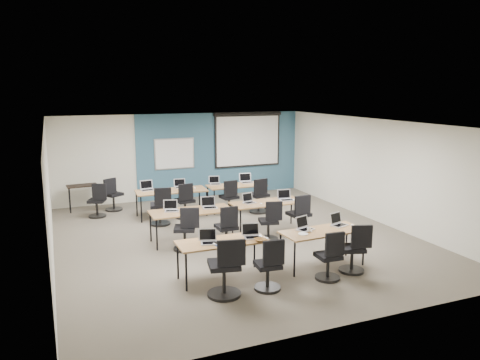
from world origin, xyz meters
name	(u,v)px	position (x,y,z in m)	size (l,w,h in m)	color
floor	(235,238)	(0.00, 0.00, 0.00)	(8.00, 9.00, 0.02)	#6B6354
ceiling	(235,123)	(0.00, 0.00, 2.70)	(8.00, 9.00, 0.02)	white
wall_back	(183,156)	(0.00, 4.50, 1.35)	(8.00, 0.04, 2.70)	beige
wall_front	(350,239)	(0.00, -4.50, 1.35)	(8.00, 0.04, 2.70)	beige
wall_left	(49,197)	(-4.00, 0.00, 1.35)	(0.04, 9.00, 2.70)	beige
wall_right	(376,171)	(4.00, 0.00, 1.35)	(0.04, 9.00, 2.70)	beige
blue_accent_panel	(220,154)	(1.25, 4.47, 1.35)	(5.50, 0.04, 2.70)	#3D5977
whiteboard	(175,154)	(-0.30, 4.43, 1.45)	(1.28, 0.03, 0.98)	#A7ACB1
projector_screen	(248,137)	(2.20, 4.41, 1.89)	(2.40, 0.10, 1.82)	black
training_table_front_left	(222,243)	(-1.10, -2.15, 0.68)	(1.66, 0.69, 0.73)	olive
training_table_front_right	(323,233)	(0.94, -2.30, 0.68)	(1.67, 0.70, 0.73)	olive
training_table_mid_left	(191,212)	(-1.02, 0.15, 0.69)	(1.89, 0.79, 0.73)	olive
training_table_mid_right	(267,204)	(0.95, 0.23, 0.69)	(1.80, 0.75, 0.73)	brown
training_table_back_left	(171,192)	(-0.91, 2.44, 0.69)	(1.92, 0.80, 0.73)	#9C7542
training_table_back_right	(237,187)	(1.00, 2.43, 0.68)	(1.69, 0.70, 0.73)	brown
laptop_0	(209,240)	(-1.37, -2.17, 0.79)	(0.33, 0.28, 0.25)	#A6A6AC
mouse_0	(214,244)	(-1.32, -2.30, 0.74)	(0.06, 0.10, 0.03)	white
task_chair_0	(226,272)	(-1.32, -2.90, 0.44)	(0.58, 0.58, 1.05)	black
laptop_1	(252,234)	(-0.51, -2.17, 0.79)	(0.34, 0.29, 0.25)	#AEAEAE
mouse_1	(267,238)	(-0.30, -2.36, 0.74)	(0.06, 0.10, 0.03)	white
task_chair_1	(269,269)	(-0.53, -2.95, 0.39)	(0.47, 0.47, 0.96)	black
laptop_2	(304,226)	(0.64, -2.10, 0.79)	(0.33, 0.28, 0.25)	silver
mouse_2	(311,231)	(0.68, -2.28, 0.74)	(0.06, 0.09, 0.03)	white
task_chair_2	(330,260)	(0.69, -2.97, 0.39)	(0.46, 0.46, 0.95)	black
laptop_3	(338,222)	(1.42, -2.11, 0.79)	(0.33, 0.28, 0.25)	#BBBAC6
mouse_3	(353,225)	(1.68, -2.25, 0.74)	(0.06, 0.10, 0.03)	white
task_chair_3	(354,252)	(1.33, -2.83, 0.40)	(0.50, 0.49, 0.97)	black
laptop_4	(171,208)	(-1.45, 0.29, 0.79)	(0.32, 0.27, 0.24)	#A8A8B5
mouse_4	(187,211)	(-1.14, 0.10, 0.74)	(0.06, 0.10, 0.03)	white
task_chair_4	(186,232)	(-1.31, -0.42, 0.41)	(0.52, 0.50, 0.99)	black
laptop_5	(209,205)	(-0.56, 0.24, 0.79)	(0.33, 0.28, 0.25)	#ADADAD
mouse_5	(217,208)	(-0.42, 0.09, 0.74)	(0.06, 0.09, 0.03)	white
task_chair_5	(227,231)	(-0.43, -0.61, 0.40)	(0.49, 0.49, 0.97)	black
laptop_6	(249,200)	(0.49, 0.33, 0.79)	(0.30, 0.26, 0.23)	#B4B4B8
mouse_6	(261,204)	(0.71, 0.10, 0.74)	(0.06, 0.09, 0.03)	white
task_chair_6	(270,224)	(0.67, -0.50, 0.39)	(0.47, 0.47, 0.96)	black
laptop_7	(286,198)	(1.45, 0.24, 0.79)	(0.34, 0.29, 0.26)	silver
mouse_7	(294,200)	(1.64, 0.16, 0.74)	(0.07, 0.11, 0.04)	white
task_chair_7	(299,218)	(1.51, -0.38, 0.42)	(0.53, 0.53, 1.01)	black
laptop_8	(147,188)	(-1.53, 2.71, 0.79)	(0.35, 0.30, 0.26)	#B3B3B5
mouse_8	(158,190)	(-1.26, 2.49, 0.74)	(0.07, 0.10, 0.04)	white
task_chair_8	(161,209)	(-1.39, 1.70, 0.42)	(0.53, 0.53, 1.01)	black
laptop_9	(180,186)	(-0.60, 2.68, 0.79)	(0.32, 0.27, 0.24)	#B8B8BD
mouse_9	(195,188)	(-0.25, 2.43, 0.74)	(0.06, 0.10, 0.04)	white
task_chair_9	(185,204)	(-0.63, 2.08, 0.41)	(0.50, 0.50, 0.98)	black
laptop_10	(215,182)	(0.46, 2.76, 0.79)	(0.31, 0.26, 0.24)	#ACACAD
mouse_10	(224,185)	(0.67, 2.53, 0.74)	(0.07, 0.11, 0.04)	white
task_chair_10	(229,200)	(0.64, 2.04, 0.40)	(0.50, 0.50, 0.98)	black
laptop_11	(246,180)	(1.41, 2.67, 0.80)	(0.36, 0.30, 0.27)	silver
mouse_11	(259,182)	(1.76, 2.51, 0.74)	(0.06, 0.09, 0.03)	white
task_chair_11	(259,198)	(1.46, 1.85, 0.42)	(0.53, 0.53, 1.01)	black
blue_mousepad	(219,244)	(-1.21, -2.29, 0.73)	(0.24, 0.20, 0.01)	navy
snack_bowl	(260,240)	(-0.47, -2.46, 0.76)	(0.22, 0.22, 0.05)	brown
snack_plate	(303,234)	(0.47, -2.36, 0.74)	(0.19, 0.19, 0.01)	white
coffee_cup	(309,230)	(0.64, -2.30, 0.77)	(0.07, 0.07, 0.07)	white
utility_table	(82,189)	(-3.14, 4.00, 0.65)	(0.84, 0.47, 0.75)	black
spare_chair_a	(113,197)	(-2.35, 3.64, 0.40)	(0.54, 0.49, 0.97)	black
spare_chair_b	(98,203)	(-2.82, 3.08, 0.39)	(0.50, 0.47, 0.96)	black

